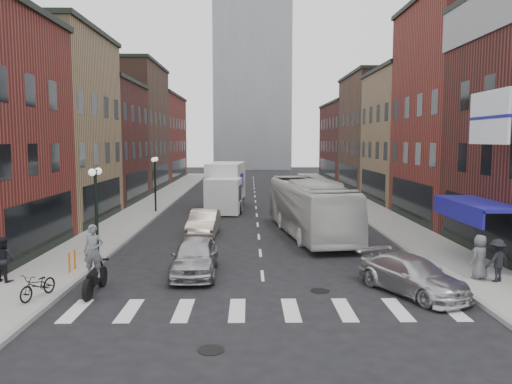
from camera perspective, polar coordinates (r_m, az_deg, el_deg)
ground at (r=19.07m, az=0.82°, el=-10.36°), size 160.00×160.00×0.00m
sidewalk_left at (r=41.41m, az=-11.86°, el=-1.49°), size 3.00×74.00×0.15m
sidewalk_right at (r=41.62m, az=11.77°, el=-1.45°), size 3.00×74.00×0.15m
curb_left at (r=41.16m, az=-9.81°, el=-1.60°), size 0.20×74.00×0.16m
curb_right at (r=41.33m, az=9.74°, el=-1.56°), size 0.20×74.00×0.16m
crosswalk_stripes at (r=16.21m, az=1.11°, el=-13.35°), size 12.00×2.20×0.01m
bldg_left_mid_a at (r=35.40m, az=-25.08°, el=6.70°), size 10.30×10.20×12.30m
bldg_left_mid_b at (r=44.70m, az=-19.73°, el=5.36°), size 10.30×10.20×10.30m
bldg_left_far_a at (r=55.24m, az=-16.06°, el=7.08°), size 10.30×12.20×13.30m
bldg_left_far_b at (r=68.83m, az=-12.95°, el=6.07°), size 10.30×16.20×11.30m
bldg_right_mid_a at (r=35.86m, az=25.16°, el=8.28°), size 10.30×10.20×14.30m
bldg_right_mid_b at (r=45.04m, az=19.51°, el=6.01°), size 10.30×10.20×11.30m
bldg_right_far_a at (r=55.50m, az=15.59°, el=6.58°), size 10.30×12.20×12.30m
bldg_right_far_b at (r=69.05m, az=12.30°, el=5.67°), size 10.30×16.20×10.30m
awning_blue at (r=22.99m, az=23.49°, el=-1.36°), size 1.80×5.00×0.78m
billboard_sign at (r=20.88m, az=25.30°, el=7.52°), size 1.52×3.00×3.70m
distant_tower at (r=98.27m, az=-0.44°, el=17.51°), size 14.00×14.00×50.00m
streetlamp_near at (r=23.46m, az=-17.83°, el=-0.31°), size 0.32×1.22×4.11m
streetlamp_far at (r=37.02m, az=-11.47°, el=2.06°), size 0.32×1.22×4.11m
bike_rack at (r=21.39m, az=-20.27°, el=-7.41°), size 0.08×0.68×0.80m
box_truck at (r=38.54m, az=-3.53°, el=0.60°), size 3.02×8.38×3.56m
motorcycle_rider at (r=18.38m, az=-18.02°, el=-7.58°), size 0.70×2.41×2.46m
transit_bus at (r=28.25m, az=6.15°, el=-1.75°), size 4.10×11.59×3.16m
sedan_left_near at (r=20.17m, az=-7.01°, el=-7.31°), size 1.84×4.40×1.49m
sedan_left_far at (r=28.24m, az=-5.97°, el=-3.53°), size 1.67×4.38×1.43m
curb_car at (r=18.50m, az=17.42°, el=-9.10°), size 3.57×4.76×1.28m
parked_bicycle at (r=18.23m, az=-23.64°, el=-9.74°), size 1.03×1.74×0.86m
ped_left_solo at (r=20.78m, az=-26.88°, el=-6.85°), size 0.93×0.76×1.66m
ped_right_a at (r=20.56m, az=25.85°, el=-7.04°), size 1.15×0.88×1.59m
ped_right_c at (r=20.66m, az=24.21°, el=-6.78°), size 0.98×0.87×1.68m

